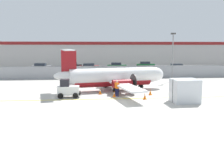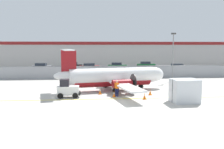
% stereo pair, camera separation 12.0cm
% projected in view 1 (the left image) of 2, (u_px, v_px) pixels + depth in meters
% --- Properties ---
extents(ground_plane, '(140.00, 140.00, 0.01)m').
position_uv_depth(ground_plane, '(127.00, 99.00, 25.18)').
color(ground_plane, '#BCB7AD').
extents(perimeter_fence, '(98.00, 0.10, 2.10)m').
position_uv_depth(perimeter_fence, '(113.00, 72.00, 40.89)').
color(perimeter_fence, gray).
rests_on(perimeter_fence, ground).
extents(parking_lot_strip, '(98.00, 17.00, 0.12)m').
position_uv_depth(parking_lot_strip, '(108.00, 71.00, 52.39)').
color(parking_lot_strip, '#38383A').
rests_on(parking_lot_strip, ground).
extents(background_building, '(91.00, 8.10, 6.50)m').
position_uv_depth(background_building, '(103.00, 54.00, 70.33)').
color(background_building, '#BCB7B2').
rests_on(background_building, ground).
extents(commuter_airplane, '(13.57, 16.00, 4.92)m').
position_uv_depth(commuter_airplane, '(115.00, 77.00, 29.86)').
color(commuter_airplane, white).
rests_on(commuter_airplane, ground).
extents(baggage_tug, '(2.34, 1.40, 1.88)m').
position_uv_depth(baggage_tug, '(68.00, 89.00, 25.71)').
color(baggage_tug, silver).
rests_on(baggage_tug, ground).
extents(ground_crew_worker, '(0.51, 0.47, 1.70)m').
position_uv_depth(ground_crew_worker, '(117.00, 88.00, 26.16)').
color(ground_crew_worker, '#191E4C').
rests_on(ground_crew_worker, ground).
extents(cargo_container, '(2.51, 2.13, 2.20)m').
position_uv_depth(cargo_container, '(185.00, 91.00, 23.46)').
color(cargo_container, silver).
rests_on(cargo_container, ground).
extents(traffic_cone_near_left, '(0.36, 0.36, 0.64)m').
position_uv_depth(traffic_cone_near_left, '(114.00, 94.00, 25.93)').
color(traffic_cone_near_left, orange).
rests_on(traffic_cone_near_left, ground).
extents(traffic_cone_near_right, '(0.36, 0.36, 0.64)m').
position_uv_depth(traffic_cone_near_right, '(100.00, 91.00, 27.48)').
color(traffic_cone_near_right, orange).
rests_on(traffic_cone_near_right, ground).
extents(traffic_cone_far_left, '(0.36, 0.36, 0.64)m').
position_uv_depth(traffic_cone_far_left, '(145.00, 96.00, 24.84)').
color(traffic_cone_far_left, orange).
rests_on(traffic_cone_far_left, ground).
extents(traffic_cone_far_right, '(0.36, 0.36, 0.64)m').
position_uv_depth(traffic_cone_far_right, '(150.00, 92.00, 27.06)').
color(traffic_cone_far_right, orange).
rests_on(traffic_cone_far_right, ground).
extents(parked_car_0, '(4.33, 2.28, 1.58)m').
position_uv_depth(parked_car_0, '(41.00, 67.00, 53.54)').
color(parked_car_0, slate).
rests_on(parked_car_0, parking_lot_strip).
extents(parked_car_1, '(4.28, 2.16, 1.58)m').
position_uv_depth(parked_car_1, '(73.00, 66.00, 57.14)').
color(parked_car_1, black).
rests_on(parked_car_1, parking_lot_strip).
extents(parked_car_2, '(4.36, 2.37, 1.58)m').
position_uv_depth(parked_car_2, '(89.00, 67.00, 52.99)').
color(parked_car_2, red).
rests_on(parked_car_2, parking_lot_strip).
extents(parked_car_3, '(4.39, 2.44, 1.58)m').
position_uv_depth(parked_car_3, '(117.00, 66.00, 55.90)').
color(parked_car_3, '#19662D').
rests_on(parked_car_3, parking_lot_strip).
extents(parked_car_4, '(4.30, 2.20, 1.58)m').
position_uv_depth(parked_car_4, '(145.00, 65.00, 59.15)').
color(parked_car_4, '#19662D').
rests_on(parked_car_4, parking_lot_strip).
extents(parked_car_5, '(4.31, 2.25, 1.58)m').
position_uv_depth(parked_car_5, '(176.00, 68.00, 51.61)').
color(parked_car_5, navy).
rests_on(parked_car_5, parking_lot_strip).
extents(apron_light_pole, '(0.70, 0.30, 7.27)m').
position_uv_depth(apron_light_pole, '(173.00, 53.00, 37.44)').
color(apron_light_pole, slate).
rests_on(apron_light_pole, ground).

